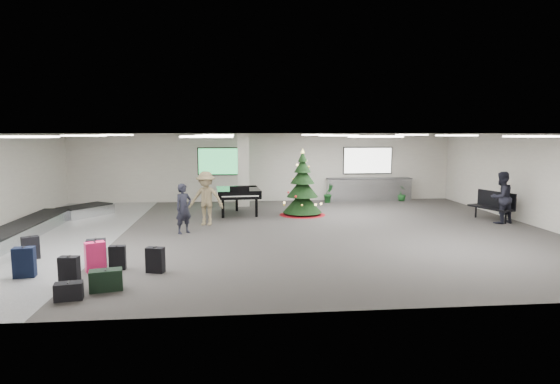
{
  "coord_description": "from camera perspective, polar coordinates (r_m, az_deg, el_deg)",
  "views": [
    {
      "loc": [
        -1.36,
        -15.03,
        3.23
      ],
      "look_at": [
        0.18,
        1.0,
        1.18
      ],
      "focal_mm": 30.0,
      "sensor_mm": 36.0,
      "label": 1
    }
  ],
  "objects": [
    {
      "name": "ground",
      "position": [
        15.44,
        -0.32,
        -4.84
      ],
      "size": [
        18.0,
        18.0,
        0.0
      ],
      "primitive_type": "plane",
      "color": "#363331",
      "rests_on": "ground"
    },
    {
      "name": "room_envelope",
      "position": [
        15.76,
        -1.93,
        3.96
      ],
      "size": [
        18.02,
        14.02,
        3.21
      ],
      "color": "beige",
      "rests_on": "ground"
    },
    {
      "name": "baggage_carousel",
      "position": [
        16.57,
        -28.49,
        -4.14
      ],
      "size": [
        2.28,
        9.71,
        0.43
      ],
      "color": "silver",
      "rests_on": "ground"
    },
    {
      "name": "service_counter",
      "position": [
        22.76,
        10.77,
        0.34
      ],
      "size": [
        4.05,
        0.65,
        1.08
      ],
      "color": "silver",
      "rests_on": "ground"
    },
    {
      "name": "suitcase_0",
      "position": [
        11.03,
        -24.29,
        -8.76
      ],
      "size": [
        0.42,
        0.26,
        0.64
      ],
      "rotation": [
        0.0,
        0.0,
        -0.1
      ],
      "color": "black",
      "rests_on": "ground"
    },
    {
      "name": "suitcase_1",
      "position": [
        11.84,
        -19.2,
        -7.56
      ],
      "size": [
        0.38,
        0.22,
        0.59
      ],
      "rotation": [
        0.0,
        0.0,
        0.06
      ],
      "color": "black",
      "rests_on": "ground"
    },
    {
      "name": "pink_suitcase",
      "position": [
        11.87,
        -21.59,
        -7.33
      ],
      "size": [
        0.51,
        0.43,
        0.71
      ],
      "rotation": [
        0.0,
        0.0,
        0.49
      ],
      "color": "#FF2168",
      "rests_on": "ground"
    },
    {
      "name": "suitcase_3",
      "position": [
        12.31,
        -21.47,
        -6.9
      ],
      "size": [
        0.48,
        0.33,
        0.69
      ],
      "rotation": [
        0.0,
        0.0,
        0.21
      ],
      "color": "black",
      "rests_on": "ground"
    },
    {
      "name": "navy_suitcase",
      "position": [
        12.04,
        -28.72,
        -7.54
      ],
      "size": [
        0.48,
        0.32,
        0.71
      ],
      "rotation": [
        0.0,
        0.0,
        0.13
      ],
      "color": "black",
      "rests_on": "ground"
    },
    {
      "name": "green_duffel",
      "position": [
        10.43,
        -20.44,
        -10.02
      ],
      "size": [
        0.71,
        0.46,
        0.45
      ],
      "rotation": [
        0.0,
        0.0,
        0.23
      ],
      "color": "black",
      "rests_on": "ground"
    },
    {
      "name": "suitcase_7",
      "position": [
        11.35,
        -14.96,
        -8.0
      ],
      "size": [
        0.45,
        0.32,
        0.61
      ],
      "rotation": [
        0.0,
        0.0,
        -0.27
      ],
      "color": "black",
      "rests_on": "ground"
    },
    {
      "name": "suitcase_8",
      "position": [
        13.65,
        -28.12,
        -6.04
      ],
      "size": [
        0.46,
        0.41,
        0.61
      ],
      "rotation": [
        0.0,
        0.0,
        0.57
      ],
      "color": "black",
      "rests_on": "ground"
    },
    {
      "name": "black_duffel",
      "position": [
        10.17,
        -24.36,
        -10.95
      ],
      "size": [
        0.56,
        0.38,
        0.36
      ],
      "rotation": [
        0.0,
        0.0,
        0.2
      ],
      "color": "black",
      "rests_on": "ground"
    },
    {
      "name": "christmas_tree",
      "position": [
        18.43,
        2.75,
        -0.05
      ],
      "size": [
        1.83,
        1.83,
        2.61
      ],
      "color": "maroon",
      "rests_on": "ground"
    },
    {
      "name": "grand_piano",
      "position": [
        18.58,
        -5.12,
        -0.1
      ],
      "size": [
        1.79,
        2.23,
        1.21
      ],
      "rotation": [
        0.0,
        0.0,
        0.07
      ],
      "color": "black",
      "rests_on": "ground"
    },
    {
      "name": "bench",
      "position": [
        18.99,
        24.61,
        -1.36
      ],
      "size": [
        1.09,
        1.79,
        1.08
      ],
      "rotation": [
        0.0,
        0.0,
        0.32
      ],
      "color": "black",
      "rests_on": "ground"
    },
    {
      "name": "traveler_a",
      "position": [
        15.34,
        -11.67,
        -1.99
      ],
      "size": [
        0.7,
        0.68,
        1.62
      ],
      "primitive_type": "imported",
      "rotation": [
        0.0,
        0.0,
        0.71
      ],
      "color": "black",
      "rests_on": "ground"
    },
    {
      "name": "traveler_b",
      "position": [
        16.57,
        -9.0,
        -0.77
      ],
      "size": [
        1.34,
        0.94,
        1.89
      ],
      "primitive_type": "imported",
      "rotation": [
        0.0,
        0.0,
        -0.21
      ],
      "color": "#827150",
      "rests_on": "ground"
    },
    {
      "name": "traveler_bench",
      "position": [
        18.44,
        25.35,
        -0.62
      ],
      "size": [
        1.08,
        0.95,
        1.86
      ],
      "primitive_type": "imported",
      "rotation": [
        0.0,
        0.0,
        3.45
      ],
      "color": "black",
      "rests_on": "ground"
    },
    {
      "name": "potted_plant_left",
      "position": [
        21.79,
        5.94,
        -0.2
      ],
      "size": [
        0.56,
        0.51,
        0.84
      ],
      "primitive_type": "imported",
      "rotation": [
        0.0,
        0.0,
        0.33
      ],
      "color": "#16461E",
      "rests_on": "ground"
    },
    {
      "name": "potted_plant_right",
      "position": [
        23.01,
        14.58,
        -0.15
      ],
      "size": [
        0.55,
        0.55,
        0.72
      ],
      "primitive_type": "imported",
      "rotation": [
        0.0,
        0.0,
        2.06
      ],
      "color": "#16461E",
      "rests_on": "ground"
    }
  ]
}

